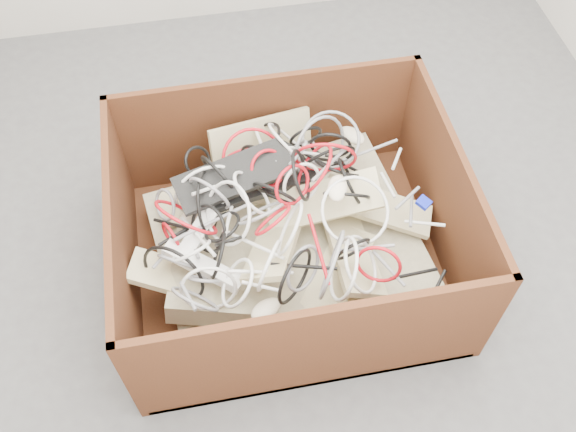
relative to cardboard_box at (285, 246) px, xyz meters
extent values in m
plane|color=#4E4D50|center=(0.15, 0.11, -0.14)|extent=(3.00, 3.00, 0.00)
cube|color=#3E1F0F|center=(0.02, 0.00, -0.13)|extent=(1.20, 1.00, 0.03)
cube|color=#3E1F0F|center=(0.02, 0.49, 0.13)|extent=(1.20, 0.03, 0.54)
cube|color=#3E1F0F|center=(0.02, -0.49, 0.13)|extent=(1.20, 0.02, 0.54)
cube|color=#3E1F0F|center=(0.60, 0.00, 0.13)|extent=(0.03, 0.95, 0.54)
cube|color=#3E1F0F|center=(-0.57, 0.00, 0.13)|extent=(0.02, 0.95, 0.54)
cube|color=tan|center=(0.02, 0.02, -0.05)|extent=(1.05, 0.91, 0.19)
cube|color=tan|center=(-0.08, -0.05, 0.03)|extent=(0.75, 0.67, 0.20)
cube|color=beige|center=(-0.24, 0.23, 0.06)|extent=(0.42, 0.16, 0.11)
cube|color=beige|center=(0.37, 0.05, 0.09)|extent=(0.43, 0.29, 0.11)
cube|color=beige|center=(0.15, -0.19, 0.06)|extent=(0.36, 0.42, 0.03)
cube|color=beige|center=(-0.36, -0.13, 0.09)|extent=(0.42, 0.27, 0.17)
cube|color=beige|center=(0.22, -0.14, 0.11)|extent=(0.16, 0.42, 0.16)
cube|color=beige|center=(-0.02, 0.38, 0.20)|extent=(0.40, 0.19, 0.19)
cube|color=beige|center=(-0.05, -0.09, 0.17)|extent=(0.28, 0.40, 0.21)
cube|color=beige|center=(0.15, 0.03, 0.21)|extent=(0.40, 0.19, 0.19)
cube|color=black|center=(-0.06, 0.15, 0.22)|extent=(0.44, 0.27, 0.09)
cube|color=black|center=(-0.15, 0.12, 0.31)|extent=(0.44, 0.24, 0.08)
ellipsoid|color=beige|center=(-0.32, 0.05, 0.19)|extent=(0.13, 0.11, 0.04)
ellipsoid|color=beige|center=(0.32, 0.31, 0.21)|extent=(0.12, 0.13, 0.04)
ellipsoid|color=beige|center=(-0.12, -0.33, 0.16)|extent=(0.13, 0.11, 0.04)
ellipsoid|color=beige|center=(0.18, -0.01, 0.33)|extent=(0.10, 0.13, 0.04)
ellipsoid|color=beige|center=(-0.27, 0.17, 0.25)|extent=(0.13, 0.12, 0.04)
cube|color=white|center=(-0.27, 0.01, 0.23)|extent=(0.23, 0.26, 0.12)
cube|color=white|center=(-0.30, -0.14, 0.18)|extent=(0.27, 0.21, 0.10)
cube|color=#0C1BC1|center=(0.48, -0.06, 0.24)|extent=(0.06, 0.06, 0.03)
torus|color=gray|center=(-0.40, 0.11, 0.21)|extent=(0.08, 0.16, 0.15)
torus|color=silver|center=(-0.29, -0.24, 0.20)|extent=(0.21, 0.07, 0.20)
torus|color=silver|center=(0.22, -0.09, 0.29)|extent=(0.34, 0.29, 0.19)
torus|color=gray|center=(-0.38, -0.13, 0.20)|extent=(0.14, 0.14, 0.15)
torus|color=gray|center=(0.17, 0.23, 0.26)|extent=(0.29, 0.21, 0.33)
torus|color=red|center=(-0.10, 0.23, 0.29)|extent=(0.14, 0.13, 0.11)
torus|color=black|center=(-0.05, 0.30, 0.24)|extent=(0.28, 0.32, 0.20)
torus|color=black|center=(-0.26, 0.07, 0.25)|extent=(0.10, 0.31, 0.32)
torus|color=gray|center=(-0.25, 0.06, 0.30)|extent=(0.15, 0.18, 0.22)
torus|color=gray|center=(-0.09, -0.04, 0.29)|extent=(0.23, 0.16, 0.19)
torus|color=red|center=(-0.06, -0.11, 0.34)|extent=(0.17, 0.14, 0.18)
torus|color=black|center=(0.21, 0.20, 0.30)|extent=(0.20, 0.08, 0.21)
torus|color=black|center=(0.22, 0.13, 0.26)|extent=(0.21, 0.22, 0.15)
torus|color=black|center=(0.19, 0.17, 0.26)|extent=(0.27, 0.10, 0.26)
torus|color=black|center=(-0.25, -0.14, 0.23)|extent=(0.09, 0.22, 0.22)
torus|color=red|center=(0.17, 0.13, 0.32)|extent=(0.25, 0.12, 0.26)
torus|color=silver|center=(-0.09, -0.24, 0.27)|extent=(0.14, 0.16, 0.20)
torus|color=black|center=(-0.04, 0.22, 0.25)|extent=(0.19, 0.15, 0.23)
torus|color=black|center=(-0.40, -0.15, 0.17)|extent=(0.22, 0.21, 0.28)
torus|color=black|center=(0.06, 0.03, 0.37)|extent=(0.08, 0.23, 0.23)
torus|color=black|center=(-0.27, 0.28, 0.22)|extent=(0.14, 0.14, 0.11)
torus|color=silver|center=(-0.20, -0.04, 0.31)|extent=(0.16, 0.27, 0.26)
torus|color=red|center=(0.12, 0.10, 0.30)|extent=(0.19, 0.27, 0.22)
torus|color=black|center=(-0.27, -0.05, 0.25)|extent=(0.15, 0.20, 0.21)
torus|color=black|center=(0.13, 0.29, 0.27)|extent=(0.13, 0.07, 0.13)
torus|color=black|center=(-0.20, 0.15, 0.27)|extent=(0.15, 0.24, 0.24)
torus|color=silver|center=(0.13, -0.30, 0.28)|extent=(0.09, 0.28, 0.28)
torus|color=red|center=(-0.03, 0.13, 0.30)|extent=(0.17, 0.11, 0.16)
torus|color=red|center=(-0.08, 0.22, 0.26)|extent=(0.26, 0.17, 0.20)
torus|color=black|center=(-0.20, -0.12, 0.27)|extent=(0.14, 0.09, 0.12)
torus|color=black|center=(0.22, -0.01, 0.27)|extent=(0.23, 0.14, 0.20)
torus|color=silver|center=(0.04, 0.19, 0.25)|extent=(0.17, 0.09, 0.17)
torus|color=gray|center=(0.01, -0.26, 0.26)|extent=(0.16, 0.17, 0.22)
torus|color=gray|center=(0.22, 0.26, 0.26)|extent=(0.24, 0.23, 0.15)
torus|color=gray|center=(-0.34, -0.27, 0.19)|extent=(0.21, 0.16, 0.19)
torus|color=black|center=(-0.22, -0.05, 0.26)|extent=(0.17, 0.16, 0.10)
torus|color=red|center=(0.03, 0.00, 0.36)|extent=(0.18, 0.10, 0.19)
torus|color=gray|center=(0.06, 0.18, 0.29)|extent=(0.16, 0.14, 0.17)
torus|color=black|center=(0.19, -0.21, 0.25)|extent=(0.18, 0.07, 0.18)
torus|color=red|center=(-0.40, -0.02, 0.20)|extent=(0.08, 0.15, 0.16)
torus|color=silver|center=(0.07, 0.04, 0.31)|extent=(0.18, 0.11, 0.20)
torus|color=black|center=(-0.03, 0.03, 0.29)|extent=(0.21, 0.14, 0.22)
torus|color=silver|center=(-0.10, 0.04, 0.30)|extent=(0.16, 0.25, 0.21)
torus|color=gray|center=(-0.31, -0.21, 0.20)|extent=(0.15, 0.10, 0.13)
torus|color=silver|center=(0.08, 0.26, 0.26)|extent=(0.23, 0.30, 0.22)
torus|color=black|center=(-0.02, -0.28, 0.25)|extent=(0.20, 0.21, 0.28)
torus|color=black|center=(0.25, 0.06, 0.25)|extent=(0.12, 0.25, 0.23)
torus|color=red|center=(0.25, -0.29, 0.26)|extent=(0.19, 0.10, 0.21)
torus|color=silver|center=(-0.33, -0.11, 0.24)|extent=(0.16, 0.15, 0.14)
torus|color=gray|center=(0.10, -0.28, 0.28)|extent=(0.17, 0.29, 0.33)
torus|color=silver|center=(-0.20, -0.26, 0.23)|extent=(0.16, 0.24, 0.19)
torus|color=silver|center=(-0.01, -0.14, 0.32)|extent=(0.14, 0.23, 0.25)
torus|color=silver|center=(0.20, -0.28, 0.26)|extent=(0.18, 0.27, 0.22)
torus|color=silver|center=(-0.25, 0.13, 0.23)|extent=(0.31, 0.07, 0.31)
torus|color=red|center=(-0.33, 0.00, 0.27)|extent=(0.20, 0.27, 0.26)
cylinder|color=silver|center=(0.44, 0.14, 0.24)|extent=(0.07, 0.11, 0.04)
cylinder|color=red|center=(0.07, -0.21, 0.28)|extent=(0.04, 0.23, 0.09)
cylinder|color=gray|center=(-0.36, -0.28, 0.24)|extent=(0.05, 0.13, 0.05)
cylinder|color=silver|center=(-0.03, 0.26, 0.25)|extent=(0.05, 0.24, 0.03)
cylinder|color=gray|center=(-0.25, -0.02, 0.25)|extent=(0.27, 0.11, 0.01)
cylinder|color=silver|center=(0.48, -0.12, 0.19)|extent=(0.13, 0.07, 0.03)
cylinder|color=gray|center=(0.08, 0.20, 0.29)|extent=(0.18, 0.14, 0.09)
cylinder|color=gray|center=(0.23, -0.23, 0.26)|extent=(0.18, 0.04, 0.03)
cylinder|color=silver|center=(-0.12, -0.24, 0.25)|extent=(0.21, 0.03, 0.07)
cylinder|color=gray|center=(0.36, 0.22, 0.22)|extent=(0.24, 0.07, 0.02)
cylinder|color=gray|center=(0.45, -0.05, 0.18)|extent=(0.07, 0.16, 0.04)
cylinder|color=silver|center=(-0.13, -0.14, 0.26)|extent=(0.19, 0.16, 0.03)
cylinder|color=gray|center=(0.18, 0.10, 0.33)|extent=(0.17, 0.16, 0.03)
cylinder|color=silver|center=(-0.30, -0.07, 0.25)|extent=(0.11, 0.23, 0.09)
cylinder|color=silver|center=(-0.13, -0.29, 0.25)|extent=(0.12, 0.06, 0.04)
cylinder|color=black|center=(-0.37, -0.02, 0.21)|extent=(0.14, 0.09, 0.03)
cylinder|color=silver|center=(-0.18, 0.02, 0.25)|extent=(0.08, 0.27, 0.09)
cylinder|color=gray|center=(-0.33, -0.06, 0.20)|extent=(0.04, 0.16, 0.07)
cylinder|color=black|center=(0.02, -0.25, 0.25)|extent=(0.21, 0.08, 0.04)
cylinder|color=silver|center=(0.11, 0.20, 0.28)|extent=(0.14, 0.07, 0.03)
cylinder|color=black|center=(0.11, 0.19, 0.28)|extent=(0.15, 0.16, 0.02)
cylinder|color=gray|center=(-0.41, -0.07, 0.20)|extent=(0.13, 0.14, 0.01)
cylinder|color=black|center=(0.38, -0.31, 0.19)|extent=(0.17, 0.03, 0.04)
cylinder|color=gray|center=(0.29, -0.30, 0.23)|extent=(0.08, 0.14, 0.04)
cylinder|color=black|center=(0.46, -0.34, 0.12)|extent=(0.11, 0.12, 0.05)
cylinder|color=silver|center=(-0.20, 0.10, 0.30)|extent=(0.22, 0.12, 0.09)
cylinder|color=silver|center=(0.39, 0.06, 0.20)|extent=(0.03, 0.12, 0.02)
cylinder|color=black|center=(-0.36, 0.02, 0.20)|extent=(0.19, 0.14, 0.07)
camera|label=1|loc=(-0.23, -1.29, 2.03)|focal=40.27mm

